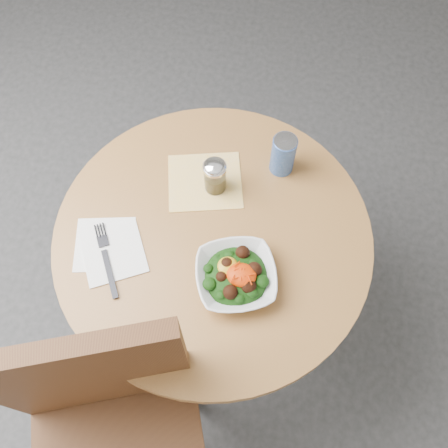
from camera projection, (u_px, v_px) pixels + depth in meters
name	position (u px, v px, depth m)	size (l,w,h in m)	color
ground	(216.00, 312.00, 2.07)	(6.00, 6.00, 0.00)	#2C2C2F
table	(214.00, 261.00, 1.58)	(0.90, 0.90, 0.75)	black
chair	(112.00, 431.00, 1.32)	(0.60, 0.60, 1.06)	#563318
cloth_napkin	(205.00, 181.00, 1.48)	(0.21, 0.20, 0.00)	#F9A80D
paper_napkins	(109.00, 249.00, 1.38)	(0.24, 0.23, 0.00)	white
salad_bowl	(236.00, 276.00, 1.31)	(0.26, 0.26, 0.08)	silver
fork	(106.00, 257.00, 1.36)	(0.13, 0.21, 0.00)	black
spice_shaker	(215.00, 176.00, 1.42)	(0.07, 0.07, 0.12)	silver
beverage_can	(283.00, 154.00, 1.44)	(0.07, 0.07, 0.14)	#0D2A95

